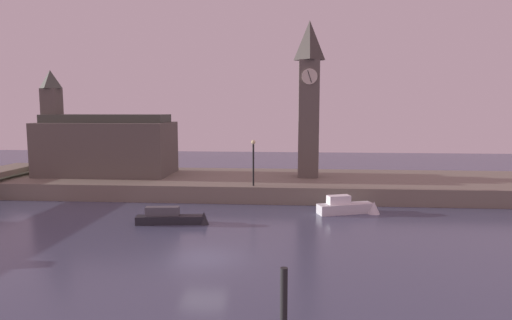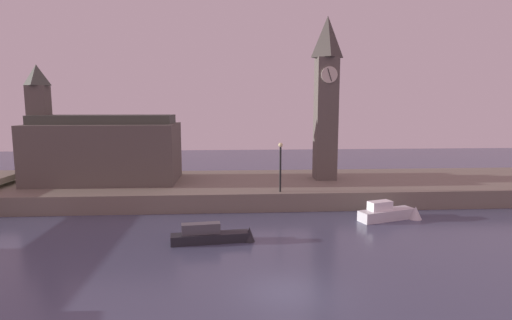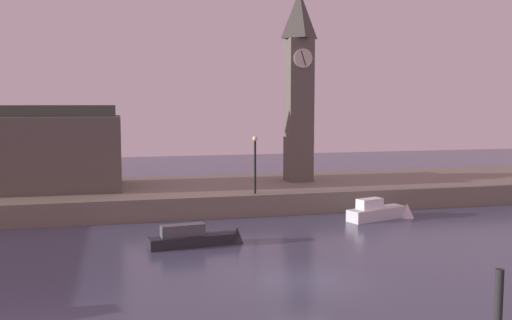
{
  "view_description": "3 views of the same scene",
  "coord_description": "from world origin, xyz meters",
  "px_view_note": "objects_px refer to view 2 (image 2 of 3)",
  "views": [
    {
      "loc": [
        4.79,
        -23.47,
        8.3
      ],
      "look_at": [
        1.52,
        17.94,
        3.41
      ],
      "focal_mm": 31.16,
      "sensor_mm": 36.0,
      "label": 1
    },
    {
      "loc": [
        -2.53,
        -17.35,
        8.51
      ],
      "look_at": [
        -0.48,
        14.28,
        4.21
      ],
      "focal_mm": 28.37,
      "sensor_mm": 36.0,
      "label": 2
    },
    {
      "loc": [
        -7.74,
        -23.3,
        7.84
      ],
      "look_at": [
        1.46,
        14.24,
        3.91
      ],
      "focal_mm": 39.96,
      "sensor_mm": 36.0,
      "label": 3
    }
  ],
  "objects_px": {
    "streetlamp": "(280,161)",
    "clock_tower": "(326,96)",
    "parliament_hall": "(102,149)",
    "boat_ferry_white": "(391,213)",
    "boat_barge_dark": "(216,235)"
  },
  "relations": [
    {
      "from": "clock_tower",
      "to": "streetlamp",
      "type": "relative_size",
      "value": 3.76
    },
    {
      "from": "clock_tower",
      "to": "parliament_hall",
      "type": "xyz_separation_m",
      "value": [
        -20.79,
        0.17,
        -4.8
      ]
    },
    {
      "from": "parliament_hall",
      "to": "boat_ferry_white",
      "type": "relative_size",
      "value": 2.53
    },
    {
      "from": "clock_tower",
      "to": "boat_ferry_white",
      "type": "xyz_separation_m",
      "value": [
        3.01,
        -8.98,
        -8.84
      ]
    },
    {
      "from": "clock_tower",
      "to": "boat_ferry_white",
      "type": "bearing_deg",
      "value": -71.49
    },
    {
      "from": "streetlamp",
      "to": "boat_ferry_white",
      "type": "xyz_separation_m",
      "value": [
        7.96,
        -3.45,
        -3.5
      ]
    },
    {
      "from": "boat_ferry_white",
      "to": "clock_tower",
      "type": "bearing_deg",
      "value": 108.51
    },
    {
      "from": "boat_barge_dark",
      "to": "clock_tower",
      "type": "bearing_deg",
      "value": 53.07
    },
    {
      "from": "parliament_hall",
      "to": "boat_barge_dark",
      "type": "xyz_separation_m",
      "value": [
        10.86,
        -13.38,
        -4.11
      ]
    },
    {
      "from": "streetlamp",
      "to": "clock_tower",
      "type": "bearing_deg",
      "value": 48.16
    },
    {
      "from": "clock_tower",
      "to": "boat_barge_dark",
      "type": "distance_m",
      "value": 18.78
    },
    {
      "from": "parliament_hall",
      "to": "streetlamp",
      "type": "height_order",
      "value": "parliament_hall"
    },
    {
      "from": "parliament_hall",
      "to": "clock_tower",
      "type": "bearing_deg",
      "value": -0.47
    },
    {
      "from": "streetlamp",
      "to": "boat_ferry_white",
      "type": "relative_size",
      "value": 0.77
    },
    {
      "from": "parliament_hall",
      "to": "streetlamp",
      "type": "xyz_separation_m",
      "value": [
        15.84,
        -5.7,
        -0.55
      ]
    }
  ]
}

